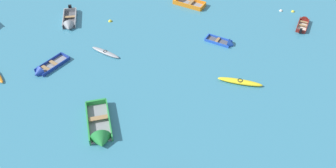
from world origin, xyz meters
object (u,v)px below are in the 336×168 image
mooring_buoy_near_foreground (293,12)px  mooring_buoy_trailing (281,11)px  rowboat_orange_center (181,1)px  mooring_buoy_far_field (110,21)px  kayak_yellow_back_row_center (240,82)px  rowboat_grey_near_left (69,23)px  rowboat_blue_near_camera (226,43)px  rowboat_green_far_left (100,133)px  rowboat_maroon_back_row_left (304,22)px  rowboat_deep_blue_midfield_left (44,70)px  kayak_grey_outer_right (105,52)px

mooring_buoy_near_foreground → mooring_buoy_trailing: size_ratio=1.03×
rowboat_orange_center → mooring_buoy_far_field: rowboat_orange_center is taller
kayak_yellow_back_row_center → rowboat_grey_near_left: bearing=150.2°
rowboat_blue_near_camera → mooring_buoy_far_field: size_ratio=7.59×
kayak_yellow_back_row_center → rowboat_green_far_left: 11.95m
rowboat_orange_center → rowboat_grey_near_left: 12.01m
rowboat_green_far_left → mooring_buoy_far_field: bearing=93.2°
rowboat_maroon_back_row_left → rowboat_deep_blue_midfield_left: (-24.17, -6.95, -0.01)m
rowboat_grey_near_left → mooring_buoy_near_foreground: 22.98m
rowboat_blue_near_camera → rowboat_green_far_left: size_ratio=0.62×
rowboat_blue_near_camera → kayak_grey_outer_right: 11.11m
rowboat_orange_center → rowboat_blue_near_camera: rowboat_orange_center is taller
kayak_grey_outer_right → rowboat_grey_near_left: size_ratio=0.71×
rowboat_maroon_back_row_left → mooring_buoy_far_field: size_ratio=7.59×
kayak_yellow_back_row_center → mooring_buoy_near_foreground: 13.20m
mooring_buoy_trailing → mooring_buoy_near_foreground: bearing=-8.1°
rowboat_maroon_back_row_left → mooring_buoy_trailing: rowboat_maroon_back_row_left is taller
rowboat_orange_center → rowboat_green_far_left: 19.40m
kayak_yellow_back_row_center → mooring_buoy_far_field: size_ratio=9.78×
rowboat_maroon_back_row_left → kayak_yellow_back_row_center: (-7.78, -8.70, 0.01)m
rowboat_maroon_back_row_left → rowboat_blue_near_camera: bearing=-157.8°
rowboat_orange_center → rowboat_green_far_left: bearing=-109.5°
rowboat_orange_center → kayak_yellow_back_row_center: bearing=-71.9°
kayak_grey_outer_right → rowboat_grey_near_left: 6.27m
rowboat_orange_center → rowboat_grey_near_left: bearing=-159.8°
rowboat_orange_center → mooring_buoy_trailing: bearing=-10.3°
kayak_yellow_back_row_center → mooring_buoy_trailing: (6.14, 11.13, -0.17)m
rowboat_maroon_back_row_left → rowboat_grey_near_left: 23.30m
kayak_grey_outer_right → rowboat_grey_near_left: rowboat_grey_near_left is taller
rowboat_green_far_left → rowboat_grey_near_left: bearing=108.7°
rowboat_orange_center → kayak_yellow_back_row_center: 13.70m
rowboat_orange_center → kayak_grey_outer_right: size_ratio=1.40×
rowboat_maroon_back_row_left → mooring_buoy_trailing: (-1.64, 2.43, -0.16)m
rowboat_orange_center → mooring_buoy_near_foreground: (11.61, -2.07, -0.20)m
rowboat_deep_blue_midfield_left → rowboat_grey_near_left: (0.86, 7.13, 0.07)m
mooring_buoy_near_foreground → rowboat_maroon_back_row_left: bearing=-79.4°
rowboat_deep_blue_midfield_left → mooring_buoy_trailing: (22.53, 9.38, -0.14)m
kayak_grey_outer_right → mooring_buoy_trailing: bearing=21.7°
rowboat_orange_center → kayak_grey_outer_right: rowboat_orange_center is taller
kayak_grey_outer_right → rowboat_blue_near_camera: bearing=6.4°
rowboat_blue_near_camera → rowboat_deep_blue_midfield_left: rowboat_deep_blue_midfield_left is taller
rowboat_grey_near_left → mooring_buoy_trailing: rowboat_grey_near_left is taller
rowboat_grey_near_left → mooring_buoy_near_foreground: bearing=5.2°
kayak_grey_outer_right → kayak_yellow_back_row_center: bearing=-19.9°
rowboat_green_far_left → mooring_buoy_far_field: (-0.82, 14.68, -0.24)m
rowboat_green_far_left → mooring_buoy_near_foreground: size_ratio=13.60×
rowboat_orange_center → mooring_buoy_trailing: 10.56m
rowboat_maroon_back_row_left → rowboat_green_far_left: bearing=-143.0°
rowboat_grey_near_left → mooring_buoy_near_foreground: (22.88, 2.07, -0.21)m
kayak_yellow_back_row_center → mooring_buoy_trailing: size_ratio=11.18×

